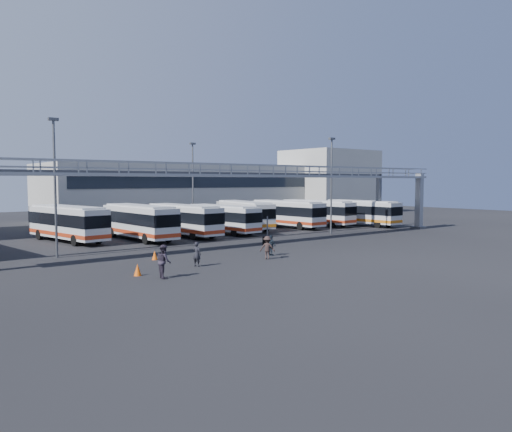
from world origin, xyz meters
TOP-DOWN VIEW (x-y plane):
  - ground at (0.00, 0.00)m, footprint 140.00×140.00m
  - gantry at (0.00, 5.87)m, footprint 51.40×5.15m
  - warehouse at (12.00, 38.00)m, footprint 42.00×14.00m
  - building_right at (38.00, 32.00)m, footprint 14.00×12.00m
  - light_pole_left at (-16.00, 8.00)m, footprint 0.70×0.35m
  - light_pole_mid at (12.00, 7.00)m, footprint 0.70×0.35m
  - light_pole_back at (4.00, 22.00)m, footprint 0.70×0.35m
  - bus_2 at (-12.23, 17.48)m, footprint 4.28×11.26m
  - bus_3 at (-6.35, 14.69)m, footprint 2.88×11.12m
  - bus_4 at (-1.50, 14.81)m, footprint 3.20×10.80m
  - bus_5 at (3.27, 14.67)m, footprint 3.15×10.21m
  - bus_6 at (7.92, 16.99)m, footprint 4.46×11.09m
  - bus_7 at (13.28, 15.55)m, footprint 2.96×10.85m
  - bus_8 at (18.16, 15.33)m, footprint 3.48×10.76m
  - bus_9 at (22.65, 11.80)m, footprint 2.81×10.59m
  - pedestrian_a at (-9.85, -1.56)m, footprint 0.60×0.71m
  - pedestrian_b at (-13.41, -3.75)m, footprint 0.94×1.10m
  - pedestrian_c at (-4.19, -2.02)m, footprint 1.20×1.20m
  - pedestrian_d at (-2.88, -0.89)m, footprint 0.41×0.93m
  - cone_left at (-14.33, -2.17)m, footprint 0.53×0.53m
  - cone_right at (-10.74, 2.75)m, footprint 0.43×0.43m
  - tire_stack at (1.17, 4.50)m, footprint 0.88×0.88m

SIDE VIEW (x-z plane):
  - ground at x=0.00m, z-range 0.00..0.00m
  - cone_right at x=-10.74m, z-range 0.00..0.65m
  - cone_left at x=-14.33m, z-range 0.00..0.72m
  - tire_stack at x=1.17m, z-range -0.83..1.68m
  - pedestrian_d at x=-2.88m, z-range 0.00..1.56m
  - pedestrian_a at x=-9.85m, z-range 0.00..1.64m
  - pedestrian_c at x=-4.19m, z-range 0.00..1.67m
  - pedestrian_b at x=-13.41m, z-range 0.00..1.97m
  - bus_5 at x=3.27m, z-range 0.16..3.21m
  - bus_9 at x=22.65m, z-range 0.17..3.36m
  - bus_8 at x=18.16m, z-range 0.17..3.38m
  - bus_4 at x=-1.50m, z-range 0.17..3.41m
  - bus_7 at x=13.28m, z-range 0.17..3.44m
  - bus_6 at x=7.92m, z-range 0.17..3.46m
  - bus_2 at x=-12.23m, z-range 0.18..3.52m
  - bus_3 at x=-6.35m, z-range 0.18..3.54m
  - warehouse at x=12.00m, z-range 0.00..8.00m
  - building_right at x=38.00m, z-range 0.00..11.00m
  - gantry at x=0.00m, z-range 1.96..9.06m
  - light_pole_left at x=-16.00m, z-range 0.62..10.83m
  - light_pole_mid at x=12.00m, z-range 0.62..10.83m
  - light_pole_back at x=4.00m, z-range 0.62..10.83m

